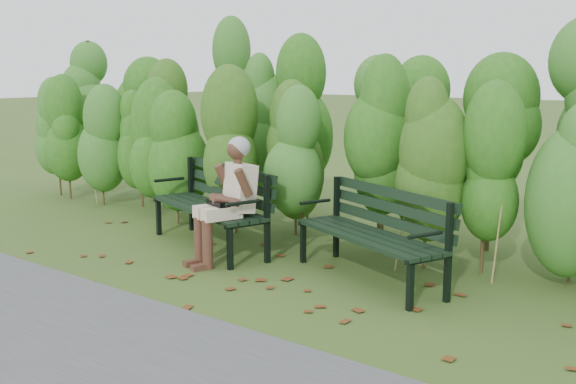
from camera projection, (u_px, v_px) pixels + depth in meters
The scene contains 7 objects.
ground at pixel (264, 281), 5.91m from camera, with size 80.00×80.00×0.00m, color #3D5424.
footpath at pixel (38, 366), 4.20m from camera, with size 60.00×2.50×0.01m, color #474749.
hedge_band at pixel (375, 125), 7.14m from camera, with size 11.04×1.67×2.42m.
leaf_litter at pixel (249, 288), 5.74m from camera, with size 5.52×2.26×0.01m.
bench_left at pixel (216, 199), 7.01m from camera, with size 1.80×1.06×0.86m.
bench_right at pixel (377, 227), 5.91m from camera, with size 1.70×1.08×0.81m.
seated_woman at pixel (229, 192), 6.40m from camera, with size 0.52×0.74×1.21m.
Camera 1 is at (3.65, -4.36, 1.82)m, focal length 42.00 mm.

